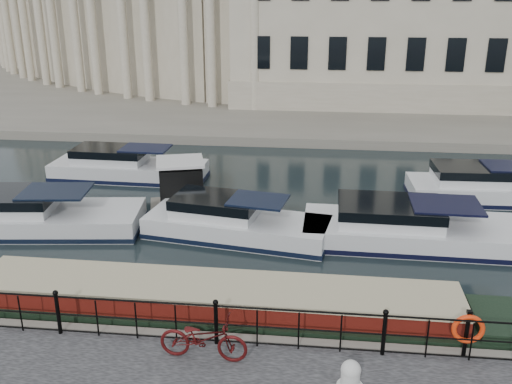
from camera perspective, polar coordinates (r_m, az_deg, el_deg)
ground_plane at (r=16.66m, az=-2.53°, el=-12.05°), size 160.00×160.00×0.00m
far_bank at (r=53.69m, az=3.91°, el=10.64°), size 120.00×42.00×0.55m
railing at (r=14.14m, az=-4.02°, el=-12.68°), size 24.14×0.14×1.22m
civic_building at (r=48.81m, az=2.63°, el=17.73°), size 53.55×31.84×16.85m
bicycle at (r=13.73m, az=-5.29°, el=-14.34°), size 2.13×0.85×1.10m
mooring_bollard at (r=13.14m, az=9.43°, el=-17.60°), size 0.59×0.59×0.66m
life_ring_post at (r=14.41m, az=20.43°, el=-12.77°), size 0.76×0.20×1.24m
narrowboat at (r=16.08m, az=-4.15°, el=-11.83°), size 16.56×2.38×1.60m
harbour_hut at (r=23.91m, az=-7.51°, el=0.51°), size 3.09×2.79×2.16m
cabin_cruisers at (r=23.03m, az=-0.67°, el=-1.63°), size 25.71×9.61×1.99m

